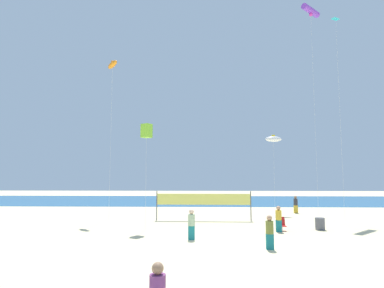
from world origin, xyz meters
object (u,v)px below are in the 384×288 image
object	(u,v)px
beachgoer_mustard_shirt	(279,218)
beachgoer_charcoal_shirt	(296,204)
folding_beach_chair	(281,224)
kite_cyan_diamond	(336,22)
trash_barrel	(320,224)
kite_lime_box	(147,131)
kite_white_inflatable	(273,139)
volleyball_net	(203,200)
kite_orange_inflatable	(113,65)
beach_handbag	(270,229)
kite_violet_tube	(311,11)
beachgoer_olive_shirt	(270,231)
beachgoer_sage_shirt	(191,223)

from	to	relation	value
beachgoer_mustard_shirt	beachgoer_charcoal_shirt	xyz separation A→B (m)	(4.17, 10.51, -0.00)
folding_beach_chair	kite_cyan_diamond	size ratio (longest dim) A/B	0.05
trash_barrel	kite_lime_box	xyz separation A→B (m)	(-11.99, -0.06, 6.44)
kite_white_inflatable	volleyball_net	bearing A→B (deg)	-143.61
kite_orange_inflatable	kite_cyan_diamond	bearing A→B (deg)	0.11
beach_handbag	kite_orange_inflatable	distance (m)	19.26
kite_lime_box	beach_handbag	bearing A→B (deg)	-4.13
folding_beach_chair	kite_violet_tube	bearing A→B (deg)	54.77
beachgoer_olive_shirt	beach_handbag	xyz separation A→B (m)	(1.08, 5.26, -0.78)
beach_handbag	kite_lime_box	xyz separation A→B (m)	(-8.42, 0.61, 6.72)
beachgoer_sage_shirt	folding_beach_chair	size ratio (longest dim) A/B	1.96
beachgoer_sage_shirt	kite_lime_box	distance (m)	7.67
kite_lime_box	kite_cyan_diamond	bearing A→B (deg)	18.19
beachgoer_olive_shirt	trash_barrel	xyz separation A→B (m)	(4.66, 5.93, -0.50)
beach_handbag	kite_cyan_diamond	world-z (taller)	kite_cyan_diamond
trash_barrel	volleyball_net	xyz separation A→B (m)	(-7.94, 4.24, 1.23)
trash_barrel	kite_cyan_diamond	size ratio (longest dim) A/B	0.05
beachgoer_olive_shirt	beachgoer_sage_shirt	world-z (taller)	beachgoer_sage_shirt
kite_lime_box	kite_orange_inflatable	bearing A→B (deg)	128.10
beachgoer_olive_shirt	folding_beach_chair	distance (m)	5.91
folding_beach_chair	kite_orange_inflatable	xyz separation A→B (m)	(-13.37, 5.52, 13.12)
trash_barrel	volleyball_net	world-z (taller)	volleyball_net
folding_beach_chair	beachgoer_sage_shirt	bearing A→B (deg)	-152.58
beachgoer_sage_shirt	folding_beach_chair	distance (m)	6.82
kite_cyan_diamond	beachgoer_charcoal_shirt	bearing A→B (deg)	122.42
beachgoer_mustard_shirt	beachgoer_charcoal_shirt	size ratio (longest dim) A/B	1.00
beachgoer_olive_shirt	kite_lime_box	size ratio (longest dim) A/B	0.23
beachgoer_olive_shirt	beachgoer_sage_shirt	bearing A→B (deg)	-104.31
beachgoer_sage_shirt	beach_handbag	bearing A→B (deg)	-30.05
beach_handbag	kite_orange_inflatable	world-z (taller)	kite_orange_inflatable
beachgoer_charcoal_shirt	beach_handbag	bearing A→B (deg)	-69.18
kite_orange_inflatable	kite_white_inflatable	xyz separation A→B (m)	(15.18, 4.29, -6.28)
beachgoer_charcoal_shirt	trash_barrel	distance (m)	9.69
beachgoer_sage_shirt	beach_handbag	distance (m)	5.95
trash_barrel	kite_violet_tube	xyz separation A→B (m)	(2.56, 7.43, 19.19)
beachgoer_charcoal_shirt	kite_white_inflatable	xyz separation A→B (m)	(-2.06, -0.17, 6.40)
beachgoer_charcoal_shirt	beach_handbag	distance (m)	11.33
volleyball_net	kite_cyan_diamond	bearing A→B (deg)	4.51
folding_beach_chair	trash_barrel	world-z (taller)	folding_beach_chair
beachgoer_sage_shirt	volleyball_net	xyz separation A→B (m)	(0.74, 7.87, 0.70)
beachgoer_sage_shirt	kite_cyan_diamond	xyz separation A→B (m)	(12.64, 8.81, 16.37)
beachgoer_mustard_shirt	volleyball_net	size ratio (longest dim) A/B	0.22
trash_barrel	beach_handbag	world-z (taller)	trash_barrel
trash_barrel	kite_orange_inflatable	xyz separation A→B (m)	(-16.07, 5.15, 13.18)
beachgoer_olive_shirt	kite_orange_inflatable	size ratio (longest dim) A/B	0.12
kite_lime_box	kite_orange_inflatable	distance (m)	9.44
beachgoer_charcoal_shirt	beach_handbag	xyz separation A→B (m)	(-4.73, -10.27, -0.77)
kite_orange_inflatable	kite_white_inflatable	size ratio (longest dim) A/B	1.81
beachgoer_charcoal_shirt	beach_handbag	size ratio (longest dim) A/B	5.31
beachgoer_olive_shirt	beach_handbag	bearing A→B (deg)	-176.17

